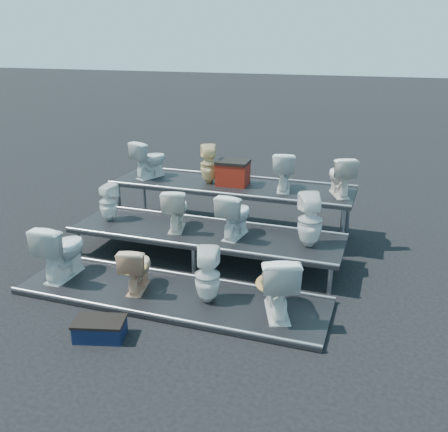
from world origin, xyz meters
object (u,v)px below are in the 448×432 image
(toilet_2, at_px, (207,276))
(toilet_3, at_px, (277,283))
(toilet_11, at_px, (340,176))
(toilet_1, at_px, (137,267))
(toilet_0, at_px, (62,250))
(toilet_5, at_px, (176,208))
(toilet_10, at_px, (284,171))
(toilet_9, at_px, (209,164))
(step_stool, at_px, (100,330))
(toilet_7, at_px, (310,220))
(toilet_4, at_px, (108,202))
(red_crate, at_px, (233,174))
(toilet_6, at_px, (235,214))
(toilet_8, at_px, (150,159))

(toilet_2, bearing_deg, toilet_3, 165.65)
(toilet_11, bearing_deg, toilet_1, 24.73)
(toilet_0, xyz_separation_m, toilet_3, (3.11, 0.00, -0.00))
(toilet_5, xyz_separation_m, toilet_10, (1.39, 1.30, 0.39))
(toilet_0, relative_size, toilet_11, 1.26)
(toilet_1, height_order, toilet_3, toilet_3)
(toilet_9, height_order, step_stool, toilet_9)
(toilet_7, bearing_deg, toilet_11, -122.23)
(toilet_1, relative_size, toilet_4, 1.05)
(toilet_5, xyz_separation_m, red_crate, (0.50, 1.32, 0.26))
(toilet_6, xyz_separation_m, toilet_11, (1.36, 1.30, 0.38))
(toilet_8, xyz_separation_m, toilet_9, (1.15, 0.00, -0.00))
(toilet_4, bearing_deg, step_stool, 137.27)
(toilet_0, bearing_deg, toilet_11, -143.22)
(toilet_4, xyz_separation_m, toilet_9, (1.27, 1.30, 0.43))
(toilet_3, height_order, toilet_11, toilet_11)
(step_stool, bearing_deg, toilet_2, 35.44)
(toilet_10, distance_m, red_crate, 0.91)
(toilet_6, bearing_deg, toilet_2, 98.85)
(step_stool, bearing_deg, toilet_1, 80.19)
(toilet_4, distance_m, toilet_9, 1.87)
(toilet_7, relative_size, red_crate, 1.47)
(toilet_7, relative_size, toilet_10, 1.18)
(toilet_4, relative_size, toilet_8, 0.90)
(toilet_3, distance_m, red_crate, 3.04)
(toilet_2, bearing_deg, toilet_6, -102.22)
(toilet_10, bearing_deg, toilet_6, 60.72)
(toilet_10, bearing_deg, toilet_9, -10.80)
(toilet_10, distance_m, toilet_11, 0.93)
(toilet_7, distance_m, step_stool, 3.21)
(toilet_11, bearing_deg, toilet_4, -3.17)
(toilet_4, bearing_deg, toilet_2, 168.50)
(toilet_3, distance_m, toilet_6, 1.65)
(step_stool, bearing_deg, red_crate, 68.68)
(toilet_5, relative_size, toilet_11, 1.02)
(toilet_4, bearing_deg, toilet_10, -134.47)
(toilet_8, bearing_deg, step_stool, 129.99)
(toilet_2, distance_m, toilet_4, 2.59)
(toilet_9, relative_size, toilet_10, 1.02)
(red_crate, bearing_deg, toilet_1, -102.75)
(toilet_11, bearing_deg, toilet_10, -23.41)
(toilet_9, bearing_deg, toilet_11, 155.88)
(toilet_7, xyz_separation_m, toilet_11, (0.25, 1.30, 0.34))
(toilet_3, relative_size, toilet_4, 1.34)
(toilet_1, distance_m, toilet_6, 1.68)
(toilet_3, xyz_separation_m, toilet_7, (0.15, 1.30, 0.38))
(toilet_0, bearing_deg, toilet_4, -88.92)
(toilet_7, bearing_deg, toilet_1, 10.53)
(toilet_0, height_order, step_stool, toilet_0)
(toilet_0, bearing_deg, toilet_6, -148.55)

